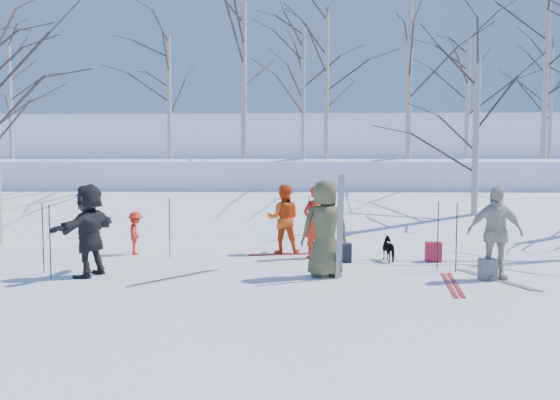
{
  "coord_description": "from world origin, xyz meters",
  "views": [
    {
      "loc": [
        0.42,
        -10.13,
        2.14
      ],
      "look_at": [
        0.0,
        1.5,
        1.3
      ],
      "focal_mm": 35.0,
      "sensor_mm": 36.0,
      "label": 1
    }
  ],
  "objects_px": {
    "skier_red_north": "(315,222)",
    "skier_redor_behind": "(284,219)",
    "skier_red_seated": "(136,233)",
    "backpack_grey": "(488,269)",
    "skier_cream_east": "(495,233)",
    "backpack_dark": "(343,253)",
    "skier_grey_west": "(89,230)",
    "skier_olive_center": "(325,228)",
    "backpack_red": "(433,252)",
    "dog": "(390,249)"
  },
  "relations": [
    {
      "from": "skier_red_north",
      "to": "skier_redor_behind",
      "type": "bearing_deg",
      "value": -75.75
    },
    {
      "from": "skier_red_seated",
      "to": "backpack_grey",
      "type": "bearing_deg",
      "value": -121.38
    },
    {
      "from": "skier_cream_east",
      "to": "backpack_dark",
      "type": "height_order",
      "value": "skier_cream_east"
    },
    {
      "from": "skier_red_seated",
      "to": "skier_grey_west",
      "type": "distance_m",
      "value": 2.4
    },
    {
      "from": "skier_red_north",
      "to": "skier_redor_behind",
      "type": "relative_size",
      "value": 1.0
    },
    {
      "from": "skier_red_seated",
      "to": "skier_grey_west",
      "type": "xyz_separation_m",
      "value": [
        -0.14,
        -2.37,
        0.37
      ]
    },
    {
      "from": "skier_olive_center",
      "to": "skier_red_seated",
      "type": "xyz_separation_m",
      "value": [
        -4.21,
        2.24,
        -0.41
      ]
    },
    {
      "from": "skier_grey_west",
      "to": "backpack_dark",
      "type": "relative_size",
      "value": 4.3
    },
    {
      "from": "backpack_dark",
      "to": "skier_olive_center",
      "type": "bearing_deg",
      "value": -107.52
    },
    {
      "from": "skier_cream_east",
      "to": "backpack_red",
      "type": "distance_m",
      "value": 1.94
    },
    {
      "from": "dog",
      "to": "skier_olive_center",
      "type": "bearing_deg",
      "value": 32.45
    },
    {
      "from": "skier_olive_center",
      "to": "skier_cream_east",
      "type": "relative_size",
      "value": 1.06
    },
    {
      "from": "skier_redor_behind",
      "to": "skier_red_seated",
      "type": "height_order",
      "value": "skier_redor_behind"
    },
    {
      "from": "skier_olive_center",
      "to": "skier_red_seated",
      "type": "relative_size",
      "value": 1.83
    },
    {
      "from": "skier_grey_west",
      "to": "dog",
      "type": "height_order",
      "value": "skier_grey_west"
    },
    {
      "from": "dog",
      "to": "skier_redor_behind",
      "type": "bearing_deg",
      "value": -37.53
    },
    {
      "from": "skier_cream_east",
      "to": "backpack_red",
      "type": "height_order",
      "value": "skier_cream_east"
    },
    {
      "from": "skier_olive_center",
      "to": "dog",
      "type": "bearing_deg",
      "value": -142.03
    },
    {
      "from": "skier_red_seated",
      "to": "backpack_red",
      "type": "relative_size",
      "value": 2.33
    },
    {
      "from": "skier_cream_east",
      "to": "backpack_grey",
      "type": "height_order",
      "value": "skier_cream_east"
    },
    {
      "from": "backpack_grey",
      "to": "backpack_dark",
      "type": "bearing_deg",
      "value": 146.15
    },
    {
      "from": "skier_cream_east",
      "to": "skier_grey_west",
      "type": "xyz_separation_m",
      "value": [
        -7.4,
        0.0,
        0.02
      ]
    },
    {
      "from": "skier_redor_behind",
      "to": "skier_grey_west",
      "type": "height_order",
      "value": "skier_grey_west"
    },
    {
      "from": "skier_olive_center",
      "to": "skier_cream_east",
      "type": "bearing_deg",
      "value": 167.67
    },
    {
      "from": "skier_red_seated",
      "to": "skier_redor_behind",
      "type": "bearing_deg",
      "value": -96.87
    },
    {
      "from": "skier_olive_center",
      "to": "backpack_red",
      "type": "xyz_separation_m",
      "value": [
        2.37,
        1.57,
        -0.69
      ]
    },
    {
      "from": "skier_redor_behind",
      "to": "backpack_red",
      "type": "relative_size",
      "value": 3.79
    },
    {
      "from": "skier_olive_center",
      "to": "skier_red_north",
      "type": "bearing_deg",
      "value": -95.9
    },
    {
      "from": "skier_grey_west",
      "to": "backpack_red",
      "type": "height_order",
      "value": "skier_grey_west"
    },
    {
      "from": "skier_red_north",
      "to": "dog",
      "type": "distance_m",
      "value": 1.73
    },
    {
      "from": "skier_red_north",
      "to": "backpack_dark",
      "type": "xyz_separation_m",
      "value": [
        0.59,
        -0.48,
        -0.6
      ]
    },
    {
      "from": "skier_grey_west",
      "to": "backpack_red",
      "type": "bearing_deg",
      "value": 122.1
    },
    {
      "from": "skier_redor_behind",
      "to": "skier_cream_east",
      "type": "bearing_deg",
      "value": 146.09
    },
    {
      "from": "skier_grey_west",
      "to": "backpack_dark",
      "type": "xyz_separation_m",
      "value": [
        4.81,
        1.58,
        -0.66
      ]
    },
    {
      "from": "skier_grey_west",
      "to": "backpack_red",
      "type": "distance_m",
      "value": 6.97
    },
    {
      "from": "skier_olive_center",
      "to": "skier_red_north",
      "type": "height_order",
      "value": "skier_olive_center"
    },
    {
      "from": "skier_red_north",
      "to": "backpack_dark",
      "type": "relative_size",
      "value": 3.99
    },
    {
      "from": "backpack_red",
      "to": "skier_olive_center",
      "type": "bearing_deg",
      "value": -146.5
    },
    {
      "from": "skier_olive_center",
      "to": "backpack_dark",
      "type": "relative_size",
      "value": 4.48
    },
    {
      "from": "skier_grey_west",
      "to": "dog",
      "type": "relative_size",
      "value": 2.8
    },
    {
      "from": "skier_redor_behind",
      "to": "dog",
      "type": "relative_size",
      "value": 2.59
    },
    {
      "from": "skier_redor_behind",
      "to": "dog",
      "type": "xyz_separation_m",
      "value": [
        2.32,
        -0.94,
        -0.54
      ]
    },
    {
      "from": "skier_olive_center",
      "to": "backpack_grey",
      "type": "relative_size",
      "value": 4.72
    },
    {
      "from": "skier_cream_east",
      "to": "skier_grey_west",
      "type": "height_order",
      "value": "skier_grey_west"
    },
    {
      "from": "skier_cream_east",
      "to": "skier_redor_behind",
      "type": "bearing_deg",
      "value": 145.52
    },
    {
      "from": "skier_olive_center",
      "to": "backpack_red",
      "type": "relative_size",
      "value": 4.27
    },
    {
      "from": "skier_olive_center",
      "to": "backpack_dark",
      "type": "distance_m",
      "value": 1.67
    },
    {
      "from": "skier_cream_east",
      "to": "backpack_red",
      "type": "xyz_separation_m",
      "value": [
        -0.68,
        1.7,
        -0.63
      ]
    },
    {
      "from": "dog",
      "to": "backpack_red",
      "type": "bearing_deg",
      "value": 160.57
    },
    {
      "from": "skier_red_north",
      "to": "skier_redor_behind",
      "type": "xyz_separation_m",
      "value": [
        -0.7,
        0.64,
        -0.0
      ]
    }
  ]
}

